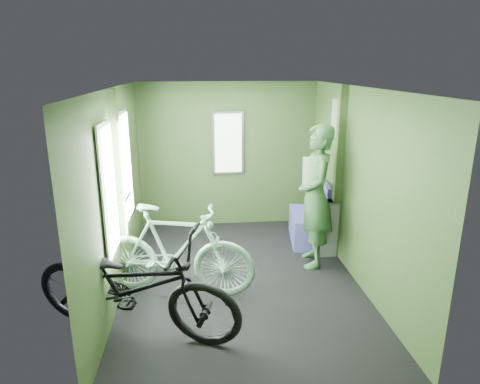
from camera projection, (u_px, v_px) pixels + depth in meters
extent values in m
plane|color=black|center=(241.00, 280.00, 5.25)|extent=(4.00, 4.00, 0.00)
cube|color=silver|center=(241.00, 88.00, 4.59)|extent=(2.80, 4.00, 0.02)
cube|color=#334B23|center=(228.00, 155.00, 6.83)|extent=(2.80, 0.02, 2.30)
cube|color=#334B23|center=(270.00, 269.00, 3.01)|extent=(2.80, 0.02, 2.30)
cube|color=#334B23|center=(117.00, 194.00, 4.79)|extent=(0.02, 4.00, 2.30)
cube|color=#334B23|center=(358.00, 187.00, 5.05)|extent=(0.02, 4.00, 2.30)
cube|color=#334B23|center=(120.00, 194.00, 4.79)|extent=(0.08, 0.12, 2.30)
cube|color=silver|center=(110.00, 190.00, 4.21)|extent=(0.02, 0.56, 1.34)
cube|color=silver|center=(127.00, 165.00, 5.26)|extent=(0.02, 0.56, 1.34)
cube|color=white|center=(106.00, 137.00, 4.06)|extent=(0.00, 0.12, 0.12)
cube|color=white|center=(124.00, 122.00, 5.11)|extent=(0.00, 0.12, 0.12)
cylinder|color=silver|center=(127.00, 198.00, 4.81)|extent=(0.03, 0.40, 0.03)
cube|color=#334B23|center=(338.00, 175.00, 5.62)|extent=(0.10, 0.10, 2.30)
cube|color=white|center=(337.00, 118.00, 5.71)|extent=(0.02, 0.40, 0.50)
cube|color=silver|center=(228.00, 143.00, 6.73)|extent=(0.50, 0.02, 1.00)
imported|color=black|center=(138.00, 336.00, 4.16)|extent=(2.30, 1.62, 1.22)
imported|color=#8AC5A3|center=(177.00, 294.00, 4.93)|extent=(1.90, 1.00, 1.12)
imported|color=#315A32|center=(316.00, 197.00, 5.44)|extent=(0.51, 0.71, 1.85)
cube|color=silver|center=(313.00, 172.00, 5.66)|extent=(0.27, 0.10, 0.41)
cube|color=slate|center=(326.00, 226.00, 5.92)|extent=(0.23, 0.32, 0.79)
cube|color=navy|center=(308.00, 227.00, 6.37)|extent=(0.59, 0.93, 0.44)
cube|color=navy|center=(324.00, 197.00, 6.26)|extent=(0.17, 0.87, 0.49)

